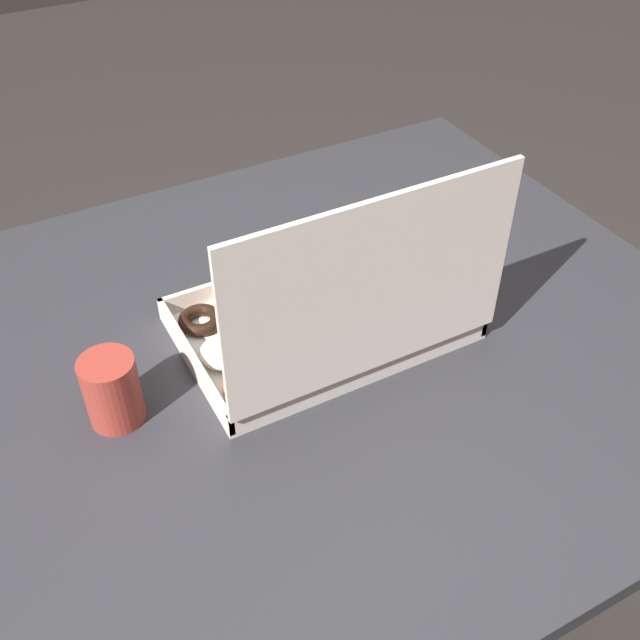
% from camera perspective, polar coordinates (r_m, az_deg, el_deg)
% --- Properties ---
extents(ground_plane, '(8.00, 8.00, 0.00)m').
position_cam_1_polar(ground_plane, '(1.67, -1.67, -20.71)').
color(ground_plane, '#2D2826').
extents(dining_table, '(1.27, 1.02, 0.73)m').
position_cam_1_polar(dining_table, '(1.15, -2.29, -5.12)').
color(dining_table, '#2D2D33').
rests_on(dining_table, ground_plane).
extents(donut_box, '(0.41, 0.28, 0.30)m').
position_cam_1_polar(donut_box, '(1.06, 0.96, 0.44)').
color(donut_box, silver).
rests_on(donut_box, dining_table).
extents(coffee_mug, '(0.07, 0.07, 0.10)m').
position_cam_1_polar(coffee_mug, '(0.99, -15.59, -5.11)').
color(coffee_mug, '#A3382D').
rests_on(coffee_mug, dining_table).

